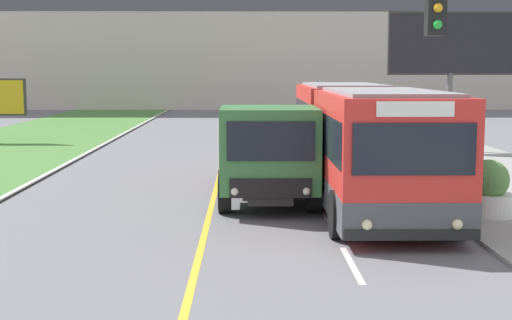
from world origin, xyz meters
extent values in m
cube|color=silver|center=(2.75, 12.40, 0.00)|extent=(0.12, 2.40, 0.01)
cube|color=silver|center=(2.75, 17.00, 0.00)|extent=(0.12, 2.40, 0.01)
cube|color=silver|center=(2.75, 21.60, 0.00)|extent=(0.12, 2.40, 0.01)
cube|color=silver|center=(2.75, 26.20, 0.00)|extent=(0.12, 2.40, 0.01)
cube|color=red|center=(3.96, 15.99, 1.59)|extent=(2.59, 5.81, 2.62)
cube|color=#4C4C51|center=(3.96, 15.99, 0.62)|extent=(2.61, 5.83, 0.70)
cube|color=black|center=(3.96, 15.99, 1.98)|extent=(2.61, 5.34, 0.92)
cube|color=gray|center=(3.96, 15.99, 2.94)|extent=(2.20, 5.23, 0.08)
cube|color=red|center=(3.96, 22.70, 1.59)|extent=(2.59, 5.81, 2.62)
cube|color=#4C4C51|center=(3.96, 22.70, 0.62)|extent=(2.61, 5.83, 0.70)
cube|color=black|center=(3.96, 22.70, 1.98)|extent=(2.61, 5.34, 0.92)
cube|color=gray|center=(3.96, 22.70, 2.94)|extent=(2.20, 5.23, 0.08)
cube|color=#474747|center=(3.96, 19.34, 1.59)|extent=(2.38, 0.90, 2.41)
cube|color=black|center=(3.96, 13.07, 1.98)|extent=(2.28, 0.04, 0.96)
cube|color=black|center=(3.96, 13.06, 0.38)|extent=(2.53, 0.06, 0.20)
sphere|color=#F4EAB2|center=(3.12, 13.05, 0.57)|extent=(0.20, 0.20, 0.20)
sphere|color=#F4EAB2|center=(4.80, 13.05, 0.57)|extent=(0.20, 0.20, 0.20)
cube|color=white|center=(3.96, 13.07, 2.72)|extent=(1.42, 0.04, 0.28)
cylinder|color=black|center=(2.73, 14.36, 0.50)|extent=(0.28, 1.00, 1.00)
cylinder|color=black|center=(5.19, 14.36, 0.50)|extent=(0.28, 1.00, 1.00)
cylinder|color=black|center=(2.73, 17.85, 0.50)|extent=(0.28, 1.00, 1.00)
cylinder|color=black|center=(5.19, 17.85, 0.50)|extent=(0.28, 1.00, 1.00)
cylinder|color=black|center=(2.73, 23.28, 0.50)|extent=(0.28, 1.00, 1.00)
cylinder|color=black|center=(5.19, 23.28, 0.50)|extent=(0.28, 1.00, 1.00)
cube|color=black|center=(1.43, 19.17, 0.45)|extent=(1.04, 6.29, 0.20)
cube|color=#38753D|center=(1.43, 17.28, 1.54)|extent=(2.32, 2.50, 1.98)
cube|color=black|center=(1.43, 16.01, 1.83)|extent=(1.97, 0.04, 0.89)
cube|color=black|center=(1.43, 16.00, 0.77)|extent=(1.86, 0.06, 0.44)
sphere|color=silver|center=(0.62, 15.99, 0.70)|extent=(0.18, 0.18, 0.18)
sphere|color=silver|center=(2.24, 15.99, 0.70)|extent=(0.18, 0.18, 0.18)
cube|color=#994C19|center=(1.43, 20.55, 0.61)|extent=(2.21, 3.55, 0.12)
cube|color=#994C19|center=(0.39, 20.55, 1.15)|extent=(0.12, 3.55, 1.22)
cube|color=#994C19|center=(2.47, 20.55, 1.15)|extent=(0.12, 3.55, 1.22)
cube|color=#994C19|center=(1.43, 18.83, 1.15)|extent=(2.21, 0.12, 1.22)
cube|color=#994C19|center=(1.43, 22.26, 1.15)|extent=(2.21, 0.12, 1.22)
cube|color=#994C19|center=(1.43, 18.83, 1.88)|extent=(2.21, 0.12, 0.24)
cylinder|color=black|center=(0.36, 17.03, 0.52)|extent=(0.30, 1.04, 1.04)
cylinder|color=black|center=(2.50, 17.03, 0.52)|extent=(0.30, 1.04, 1.04)
cylinder|color=black|center=(0.36, 20.72, 0.52)|extent=(0.30, 1.04, 1.04)
cylinder|color=black|center=(2.50, 20.72, 0.52)|extent=(0.30, 1.04, 1.04)
cube|color=silver|center=(4.33, 36.34, 0.49)|extent=(1.80, 4.30, 0.61)
cube|color=black|center=(4.33, 36.45, 1.12)|extent=(1.53, 2.36, 0.65)
cylinder|color=black|center=(3.52, 35.05, 0.31)|extent=(0.18, 0.62, 0.62)
cylinder|color=black|center=(5.14, 35.05, 0.31)|extent=(0.18, 0.62, 0.62)
cylinder|color=black|center=(3.52, 37.63, 0.31)|extent=(0.18, 0.62, 0.62)
cylinder|color=black|center=(5.14, 37.63, 0.31)|extent=(0.18, 0.62, 0.62)
cube|color=black|center=(3.70, 10.87, 4.33)|extent=(0.28, 0.24, 0.80)
sphere|color=orange|center=(3.70, 10.74, 4.33)|extent=(0.14, 0.14, 0.14)
sphere|color=green|center=(3.70, 10.74, 4.09)|extent=(0.14, 0.14, 0.14)
cylinder|color=#59595B|center=(9.23, 29.34, 1.64)|extent=(0.24, 0.24, 3.27)
cube|color=#333333|center=(9.23, 29.34, 4.47)|extent=(5.18, 0.20, 2.56)
cube|color=black|center=(9.23, 29.23, 4.47)|extent=(5.02, 0.02, 2.40)
cylinder|color=silver|center=(6.44, 16.21, 0.34)|extent=(1.18, 1.18, 0.51)
sphere|color=#518442|center=(6.44, 16.21, 0.92)|extent=(0.94, 0.94, 0.94)
cylinder|color=silver|center=(6.43, 19.73, 0.35)|extent=(1.21, 1.21, 0.55)
sphere|color=#518442|center=(6.43, 19.73, 0.96)|extent=(0.97, 0.97, 0.97)
cylinder|color=silver|center=(6.57, 23.26, 0.32)|extent=(1.19, 1.19, 0.47)
sphere|color=#518442|center=(6.57, 23.26, 0.88)|extent=(0.96, 0.96, 0.96)
camera|label=1|loc=(0.88, 0.15, 3.44)|focal=50.00mm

